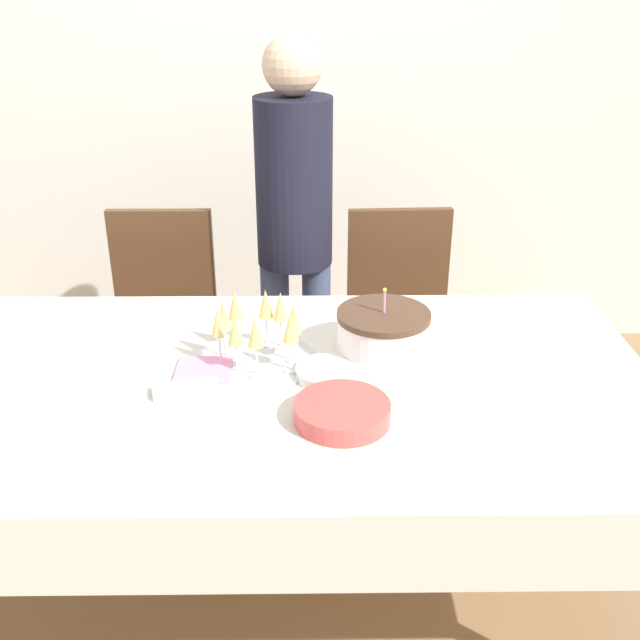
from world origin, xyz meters
The scene contains 13 objects.
ground_plane centered at (0.00, 0.00, 0.00)m, with size 12.00×12.00×0.00m, color #93704C.
wall_back centered at (0.00, 1.82, 1.35)m, with size 8.00×0.05×2.70m.
dining_table centered at (0.00, 0.00, 0.67)m, with size 2.10×1.12×0.77m.
dining_chair_far_left centered at (-0.47, 0.88, 0.51)m, with size 0.42×0.42×0.94m.
dining_chair_far_right centered at (0.46, 0.88, 0.51)m, with size 0.44×0.44×0.94m.
birthday_cake centered at (0.32, 0.13, 0.84)m, with size 0.26×0.26×0.21m.
champagne_tray centered at (-0.04, 0.10, 0.86)m, with size 0.34×0.34×0.18m.
plate_stack_main centered at (0.19, -0.21, 0.80)m, with size 0.24×0.24×0.05m.
plate_stack_dessert centered at (0.16, 0.01, 0.78)m, with size 0.17×0.17×0.03m.
cake_knife centered at (0.30, -0.06, 0.77)m, with size 0.29×0.11×0.00m.
fork_pile centered at (-0.21, -0.07, 0.78)m, with size 0.18×0.10×0.02m.
napkin_pile centered at (-0.18, 0.04, 0.78)m, with size 0.15×0.15×0.01m.
person_standing centered at (0.05, 0.90, 0.95)m, with size 0.28×0.28×1.58m.
Camera 1 is at (0.12, -1.75, 1.78)m, focal length 42.00 mm.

